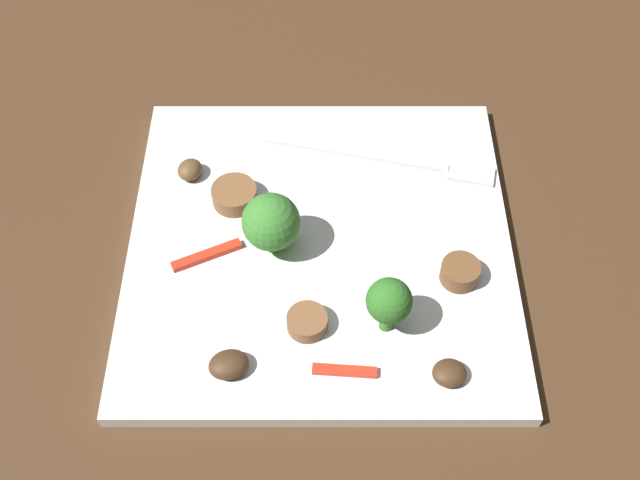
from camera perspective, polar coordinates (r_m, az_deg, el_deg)
The scene contains 13 objects.
ground_plane at distance 0.56m, azimuth -0.00°, elevation -0.71°, with size 1.40×1.40×0.00m, color #422B19.
plate at distance 0.55m, azimuth -0.00°, elevation -0.36°, with size 0.27×0.27×0.01m, color white.
fork at distance 0.60m, azimuth 5.61°, elevation 5.88°, with size 0.18×0.05×0.00m.
broccoli_floret_0 at distance 0.52m, azimuth -3.65°, elevation 1.29°, with size 0.04×0.04×0.05m.
broccoli_floret_1 at distance 0.49m, azimuth 5.16°, elevation -4.58°, with size 0.03×0.03×0.05m.
sausage_slice_0 at distance 0.57m, azimuth -6.38°, elevation 3.31°, with size 0.03×0.03×0.01m, color brown.
sausage_slice_1 at distance 0.53m, azimuth 10.35°, elevation -2.34°, with size 0.03×0.03×0.01m, color brown.
sausage_slice_2 at distance 0.51m, azimuth -0.93°, elevation -6.10°, with size 0.03×0.03×0.01m, color brown.
mushroom_0 at distance 0.49m, azimuth -6.76°, elevation -9.17°, with size 0.03×0.02×0.01m, color #422B19.
mushroom_1 at distance 0.59m, azimuth -9.64°, elevation 5.14°, with size 0.02×0.02×0.01m, color brown.
mushroom_2 at distance 0.50m, azimuth 9.60°, elevation -9.67°, with size 0.02×0.02×0.01m, color #422B19.
pepper_strip_0 at distance 0.54m, azimuth -8.40°, elevation -1.14°, with size 0.05×0.01×0.00m, color red.
pepper_strip_1 at distance 0.49m, azimuth 1.86°, elevation -9.66°, with size 0.04×0.01×0.00m, color red.
Camera 1 is at (-0.00, -0.33, 0.45)m, focal length 43.16 mm.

